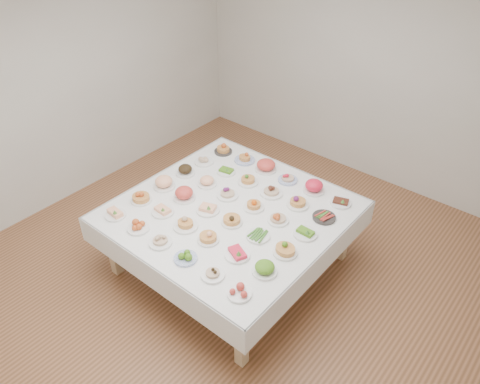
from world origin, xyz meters
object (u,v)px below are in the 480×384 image
Objects in this scene: dish_0 at (115,213)px; dish_35 at (341,201)px; dish_18 at (185,170)px; display_table at (230,215)px.

dish_0 is 0.98× the size of dish_35.
dish_18 is at bearing 90.28° from dish_0.
display_table is at bearing -135.55° from dish_35.
dish_0 is 2.23m from dish_35.
dish_35 is at bearing 44.45° from display_table.
dish_35 is at bearing 44.83° from dish_0.
dish_18 reaches higher than dish_35.
dish_35 is (1.58, 1.57, -0.00)m from dish_0.
dish_18 reaches higher than dish_0.
dish_0 is 0.97× the size of dish_18.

